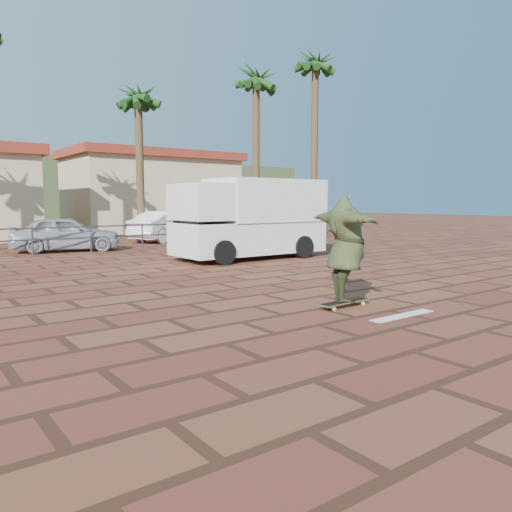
{
  "coord_description": "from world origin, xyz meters",
  "views": [
    {
      "loc": [
        -5.97,
        -6.17,
        1.85
      ],
      "look_at": [
        -0.24,
        1.56,
        0.8
      ],
      "focal_mm": 35.0,
      "sensor_mm": 36.0,
      "label": 1
    }
  ],
  "objects_px": {
    "longboard": "(344,302)",
    "campervan": "(251,217)",
    "car_silver": "(66,234)",
    "car_white": "(169,226)",
    "skateboarder": "(345,249)"
  },
  "relations": [
    {
      "from": "longboard",
      "to": "skateboarder",
      "type": "height_order",
      "value": "skateboarder"
    },
    {
      "from": "campervan",
      "to": "car_white",
      "type": "relative_size",
      "value": 1.16
    },
    {
      "from": "skateboarder",
      "to": "car_white",
      "type": "bearing_deg",
      "value": 5.02
    },
    {
      "from": "longboard",
      "to": "car_silver",
      "type": "relative_size",
      "value": 0.29
    },
    {
      "from": "skateboarder",
      "to": "car_silver",
      "type": "bearing_deg",
      "value": 25.23
    },
    {
      "from": "car_white",
      "to": "car_silver",
      "type": "bearing_deg",
      "value": 87.43
    },
    {
      "from": "skateboarder",
      "to": "campervan",
      "type": "xyz_separation_m",
      "value": [
        3.19,
        7.21,
        0.32
      ]
    },
    {
      "from": "car_silver",
      "to": "car_white",
      "type": "height_order",
      "value": "car_white"
    },
    {
      "from": "longboard",
      "to": "campervan",
      "type": "xyz_separation_m",
      "value": [
        3.19,
        7.21,
        1.27
      ]
    },
    {
      "from": "car_silver",
      "to": "car_white",
      "type": "xyz_separation_m",
      "value": [
        5.34,
        2.09,
        0.04
      ]
    },
    {
      "from": "skateboarder",
      "to": "car_white",
      "type": "xyz_separation_m",
      "value": [
        4.31,
        15.26,
        -0.33
      ]
    },
    {
      "from": "skateboarder",
      "to": "car_white",
      "type": "height_order",
      "value": "skateboarder"
    },
    {
      "from": "campervan",
      "to": "longboard",
      "type": "bearing_deg",
      "value": -114.08
    },
    {
      "from": "skateboarder",
      "to": "car_silver",
      "type": "xyz_separation_m",
      "value": [
        -1.02,
        13.17,
        -0.38
      ]
    },
    {
      "from": "longboard",
      "to": "campervan",
      "type": "relative_size",
      "value": 0.22
    }
  ]
}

